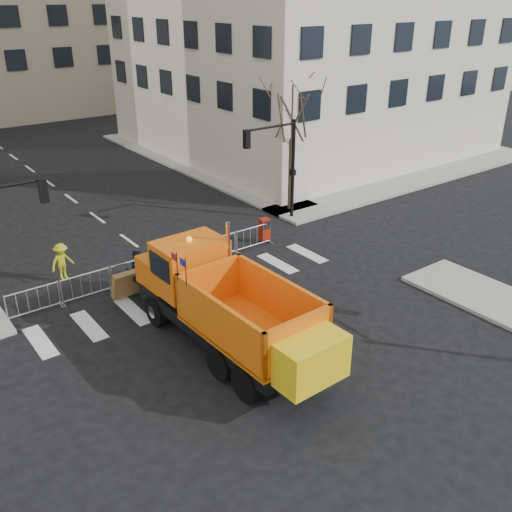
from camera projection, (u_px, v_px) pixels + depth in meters
ground at (280, 350)px, 19.74m from camera, size 120.00×120.00×0.00m
sidewalk_back at (162, 263)px, 25.89m from camera, size 64.00×5.00×0.15m
traffic_light_right at (293, 171)px, 30.14m from camera, size 0.18×0.18×5.40m
crowd_barriers at (156, 265)px, 24.63m from camera, size 12.60×0.60×1.10m
street_tree at (291, 146)px, 30.80m from camera, size 3.00×3.00×7.50m
plow_truck at (228, 305)px, 19.03m from camera, size 3.40×10.42×4.02m
cop_a at (161, 287)px, 22.24m from camera, size 0.65×0.48×1.63m
cop_b at (137, 270)px, 23.41m from camera, size 1.05×0.95×1.76m
cop_c at (196, 269)px, 23.23m from camera, size 0.92×1.30×2.05m
worker at (62, 262)px, 23.97m from camera, size 1.18×0.87×1.64m
newspaper_box at (264, 229)px, 28.00m from camera, size 0.50×0.45×1.10m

